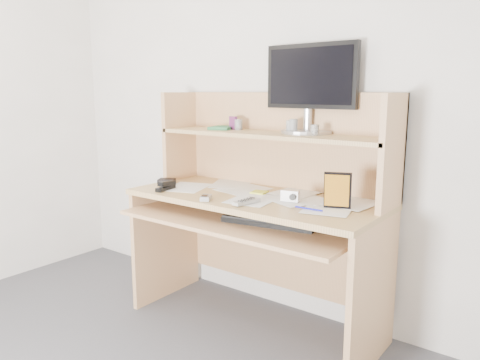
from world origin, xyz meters
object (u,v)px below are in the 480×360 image
Objects in this scene: keyboard at (271,220)px; tv_remote at (246,202)px; monitor at (310,86)px; game_case at (338,190)px; desk at (263,203)px.

tv_remote reaches higher than keyboard.
game_case is at bearing -38.28° from monitor.
game_case reaches higher than tv_remote.
monitor reaches higher than keyboard.
desk is 0.52m from game_case.
desk is 0.28m from tv_remote.
monitor is at bearing 86.34° from tv_remote.
game_case is (0.41, 0.17, 0.08)m from tv_remote.
desk is 2.53× the size of monitor.
keyboard is 2.82× the size of game_case.
tv_remote is 0.90× the size of game_case.
game_case is (0.49, -0.10, 0.15)m from desk.
keyboard is 3.15× the size of tv_remote.
desk is at bearing 147.27° from game_case.
tv_remote is at bearing -99.41° from monitor.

